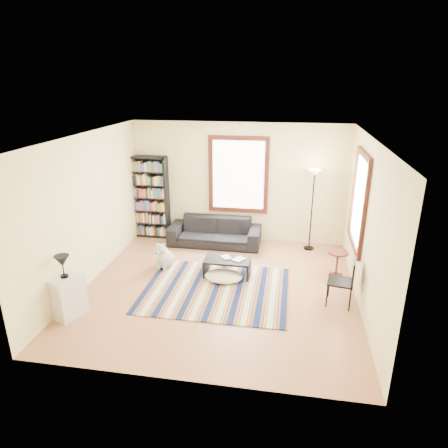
% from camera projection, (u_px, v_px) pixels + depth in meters
% --- Properties ---
extents(floor, '(5.00, 5.00, 0.10)m').
position_uv_depth(floor, '(220.00, 290.00, 7.54)').
color(floor, '#A26E4A').
rests_on(floor, ground).
extents(ceiling, '(5.00, 5.00, 0.10)m').
position_uv_depth(ceiling, '(219.00, 134.00, 6.54)').
color(ceiling, white).
rests_on(ceiling, floor).
extents(wall_back, '(5.00, 0.10, 2.80)m').
position_uv_depth(wall_back, '(239.00, 183.00, 9.40)').
color(wall_back, beige).
rests_on(wall_back, floor).
extents(wall_front, '(5.00, 0.10, 2.80)m').
position_uv_depth(wall_front, '(180.00, 288.00, 4.68)').
color(wall_front, beige).
rests_on(wall_front, floor).
extents(wall_left, '(0.10, 5.00, 2.80)m').
position_uv_depth(wall_left, '(85.00, 210.00, 7.44)').
color(wall_left, beige).
rests_on(wall_left, floor).
extents(wall_right, '(0.10, 5.00, 2.80)m').
position_uv_depth(wall_right, '(370.00, 226.00, 6.63)').
color(wall_right, beige).
rests_on(wall_right, floor).
extents(window_back, '(1.20, 0.06, 1.60)m').
position_uv_depth(window_back, '(238.00, 175.00, 9.25)').
color(window_back, white).
rests_on(window_back, wall_back).
extents(window_right, '(0.06, 1.20, 1.60)m').
position_uv_depth(window_right, '(359.00, 201.00, 7.32)').
color(window_right, white).
rests_on(window_right, wall_right).
extents(rug, '(2.69, 2.15, 0.02)m').
position_uv_depth(rug, '(216.00, 289.00, 7.44)').
color(rug, '#0D1C43').
rests_on(rug, floor).
extents(sofa, '(0.84, 2.15, 0.63)m').
position_uv_depth(sofa, '(215.00, 232.00, 9.39)').
color(sofa, black).
rests_on(sofa, floor).
extents(bookshelf, '(0.90, 0.30, 2.00)m').
position_uv_depth(bookshelf, '(150.00, 197.00, 9.66)').
color(bookshelf, black).
rests_on(bookshelf, floor).
extents(coffee_table, '(0.98, 0.67, 0.36)m').
position_uv_depth(coffee_table, '(227.00, 267.00, 7.93)').
color(coffee_table, black).
rests_on(coffee_table, floor).
extents(book_a, '(0.27, 0.25, 0.02)m').
position_uv_depth(book_a, '(222.00, 258.00, 7.88)').
color(book_a, beige).
rests_on(book_a, coffee_table).
extents(book_b, '(0.29, 0.31, 0.02)m').
position_uv_depth(book_b, '(235.00, 258.00, 7.89)').
color(book_b, beige).
rests_on(book_b, coffee_table).
extents(floor_cushion, '(0.75, 0.57, 0.19)m').
position_uv_depth(floor_cushion, '(224.00, 276.00, 7.76)').
color(floor_cushion, beige).
rests_on(floor_cushion, floor).
extents(floor_lamp, '(0.36, 0.36, 1.86)m').
position_uv_depth(floor_lamp, '(312.00, 211.00, 8.92)').
color(floor_lamp, black).
rests_on(floor_lamp, floor).
extents(side_table, '(0.50, 0.50, 0.54)m').
position_uv_depth(side_table, '(337.00, 264.00, 7.86)').
color(side_table, '#3F150F').
rests_on(side_table, floor).
extents(folding_chair, '(0.48, 0.46, 0.86)m').
position_uv_depth(folding_chair, '(340.00, 282.00, 6.84)').
color(folding_chair, black).
rests_on(folding_chair, floor).
extents(white_cabinet, '(0.54, 0.60, 0.70)m').
position_uv_depth(white_cabinet, '(67.00, 296.00, 6.55)').
color(white_cabinet, silver).
rests_on(white_cabinet, floor).
extents(table_lamp, '(0.28, 0.28, 0.38)m').
position_uv_depth(table_lamp, '(63.00, 267.00, 6.36)').
color(table_lamp, black).
rests_on(table_lamp, white_cabinet).
extents(dog, '(0.50, 0.65, 0.59)m').
position_uv_depth(dog, '(165.00, 254.00, 8.26)').
color(dog, silver).
rests_on(dog, floor).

